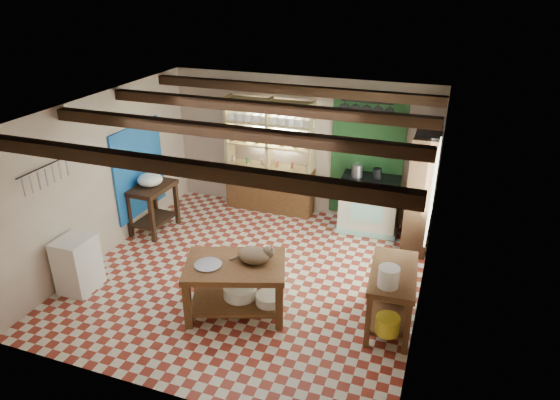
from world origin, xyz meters
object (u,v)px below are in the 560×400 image
(prep_table, at_px, (153,208))
(right_counter, at_px, (391,298))
(white_cabinet, at_px, (78,264))
(stove, at_px, (369,204))
(work_table, at_px, (236,287))
(cat, at_px, (254,255))

(prep_table, bearing_deg, right_counter, -13.29)
(white_cabinet, xyz_separation_m, right_counter, (4.40, 0.71, 0.00))
(white_cabinet, bearing_deg, prep_table, 88.54)
(stove, height_order, white_cabinet, stove)
(work_table, relative_size, cat, 2.98)
(work_table, bearing_deg, right_counter, -7.43)
(work_table, xyz_separation_m, white_cabinet, (-2.38, -0.29, 0.04))
(stove, relative_size, right_counter, 0.88)
(stove, distance_m, prep_table, 3.85)
(work_table, distance_m, right_counter, 2.06)
(work_table, height_order, cat, cat)
(prep_table, bearing_deg, white_cabinet, -88.02)
(right_counter, bearing_deg, white_cabinet, -175.00)
(work_table, height_order, white_cabinet, white_cabinet)
(prep_table, bearing_deg, cat, -28.05)
(stove, relative_size, prep_table, 1.16)
(stove, bearing_deg, cat, -112.24)
(right_counter, bearing_deg, work_table, -172.53)
(work_table, distance_m, prep_table, 2.89)
(work_table, distance_m, white_cabinet, 2.40)
(prep_table, relative_size, cat, 1.96)
(work_table, xyz_separation_m, stove, (1.24, 3.01, 0.12))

